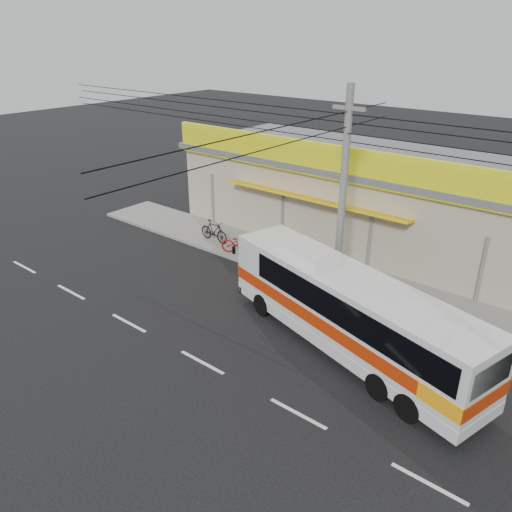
{
  "coord_description": "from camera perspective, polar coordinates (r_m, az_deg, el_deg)",
  "views": [
    {
      "loc": [
        10.32,
        -12.28,
        10.43
      ],
      "look_at": [
        -1.26,
        2.0,
        2.08
      ],
      "focal_mm": 35.0,
      "sensor_mm": 36.0,
      "label": 1
    }
  ],
  "objects": [
    {
      "name": "motorbike_dark",
      "position": [
        26.49,
        -4.83,
        2.86
      ],
      "size": [
        1.94,
        0.62,
        1.15
      ],
      "primitive_type": "imported",
      "rotation": [
        0.0,
        0.0,
        1.53
      ],
      "color": "black",
      "rests_on": "sidewalk"
    },
    {
      "name": "lane_markings",
      "position": [
        17.63,
        -6.18,
        -11.99
      ],
      "size": [
        50.0,
        0.12,
        0.01
      ],
      "primitive_type": null,
      "color": "silver",
      "rests_on": "ground"
    },
    {
      "name": "storefront_building",
      "position": [
        27.2,
        14.96,
        6.21
      ],
      "size": [
        22.6,
        9.2,
        5.7
      ],
      "color": "#A99E88",
      "rests_on": "ground"
    },
    {
      "name": "motorbike_red",
      "position": [
        24.96,
        -1.7,
        1.45
      ],
      "size": [
        2.14,
        1.57,
        1.07
      ],
      "primitive_type": "imported",
      "rotation": [
        0.0,
        0.0,
        2.05
      ],
      "color": "maroon",
      "rests_on": "sidewalk"
    },
    {
      "name": "sidewalk",
      "position": [
        23.41,
        8.6,
        -2.11
      ],
      "size": [
        30.0,
        3.2,
        0.15
      ],
      "primitive_type": "cube",
      "color": "slate",
      "rests_on": "ground"
    },
    {
      "name": "coach_bus",
      "position": [
        17.39,
        10.93,
        -6.06
      ],
      "size": [
        10.72,
        5.03,
        3.24
      ],
      "rotation": [
        0.0,
        0.0,
        -0.28
      ],
      "color": "silver",
      "rests_on": "ground"
    },
    {
      "name": "utility_pole",
      "position": [
        19.08,
        10.44,
        14.32
      ],
      "size": [
        34.0,
        14.0,
        8.74
      ],
      "color": "slate",
      "rests_on": "ground"
    },
    {
      "name": "ground",
      "position": [
        19.13,
        -0.85,
        -8.6
      ],
      "size": [
        120.0,
        120.0,
        0.0
      ],
      "primitive_type": "plane",
      "color": "black",
      "rests_on": "ground"
    }
  ]
}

